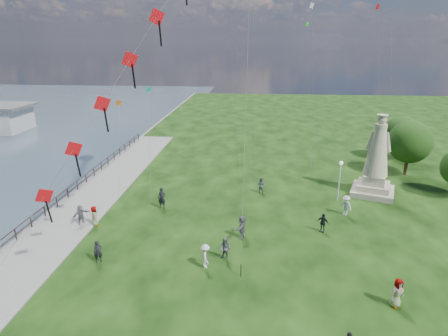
# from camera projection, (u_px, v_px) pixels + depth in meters

# --- Properties ---
(waterfront) EXTENTS (200.00, 200.00, 1.51)m
(waterfront) POSITION_uv_depth(u_px,v_px,m) (52.00, 224.00, 30.54)
(waterfront) COLOR #384654
(waterfront) RESTS_ON ground
(statue) EXTENTS (4.88, 4.88, 7.77)m
(statue) POSITION_uv_depth(u_px,v_px,m) (376.00, 165.00, 35.42)
(statue) COLOR tan
(statue) RESTS_ON ground
(lamppost) EXTENTS (0.36, 0.36, 3.84)m
(lamppost) POSITION_uv_depth(u_px,v_px,m) (340.00, 172.00, 34.01)
(lamppost) COLOR silver
(lamppost) RESTS_ON ground
(tree_row) EXTENTS (6.62, 15.77, 6.07)m
(tree_row) POSITION_uv_depth(u_px,v_px,m) (416.00, 143.00, 41.02)
(tree_row) COLOR #382314
(tree_row) RESTS_ON ground
(person_0) EXTENTS (0.68, 0.60, 1.57)m
(person_0) POSITION_uv_depth(u_px,v_px,m) (98.00, 252.00, 24.90)
(person_0) COLOR black
(person_0) RESTS_ON ground
(person_1) EXTENTS (0.93, 0.78, 1.65)m
(person_1) POSITION_uv_depth(u_px,v_px,m) (225.00, 249.00, 25.15)
(person_1) COLOR #595960
(person_1) RESTS_ON ground
(person_2) EXTENTS (0.87, 1.18, 1.64)m
(person_2) POSITION_uv_depth(u_px,v_px,m) (205.00, 256.00, 24.32)
(person_2) COLOR silver
(person_2) RESTS_ON ground
(person_4) EXTENTS (1.01, 0.87, 1.76)m
(person_4) POSITION_uv_depth(u_px,v_px,m) (397.00, 293.00, 20.67)
(person_4) COLOR #595960
(person_4) RESTS_ON ground
(person_5) EXTENTS (1.34, 1.57, 1.58)m
(person_5) POSITION_uv_depth(u_px,v_px,m) (81.00, 215.00, 30.06)
(person_5) COLOR #595960
(person_5) RESTS_ON ground
(person_6) EXTENTS (0.74, 0.52, 1.92)m
(person_6) POSITION_uv_depth(u_px,v_px,m) (162.00, 198.00, 32.98)
(person_6) COLOR black
(person_6) RESTS_ON ground
(person_7) EXTENTS (0.89, 0.72, 1.57)m
(person_7) POSITION_uv_depth(u_px,v_px,m) (261.00, 185.00, 36.42)
(person_7) COLOR #595960
(person_7) RESTS_ON ground
(person_8) EXTENTS (1.18, 1.25, 1.76)m
(person_8) POSITION_uv_depth(u_px,v_px,m) (346.00, 205.00, 31.68)
(person_8) COLOR silver
(person_8) RESTS_ON ground
(person_9) EXTENTS (1.02, 0.86, 1.56)m
(person_9) POSITION_uv_depth(u_px,v_px,m) (323.00, 223.00, 28.88)
(person_9) COLOR black
(person_9) RESTS_ON ground
(person_10) EXTENTS (0.80, 0.94, 1.65)m
(person_10) POSITION_uv_depth(u_px,v_px,m) (94.00, 216.00, 29.89)
(person_10) COLOR #595960
(person_10) RESTS_ON ground
(person_11) EXTENTS (1.03, 1.79, 1.81)m
(person_11) POSITION_uv_depth(u_px,v_px,m) (242.00, 227.00, 27.98)
(person_11) COLOR #595960
(person_11) RESTS_ON ground
(red_kite_train) EXTENTS (10.44, 9.35, 18.40)m
(red_kite_train) POSITION_uv_depth(u_px,v_px,m) (114.00, 89.00, 22.07)
(red_kite_train) COLOR black
(red_kite_train) RESTS_ON ground
(small_kites) EXTENTS (26.60, 17.46, 24.72)m
(small_kites) POSITION_uv_depth(u_px,v_px,m) (275.00, 46.00, 37.67)
(small_kites) COLOR #16857B
(small_kites) RESTS_ON ground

